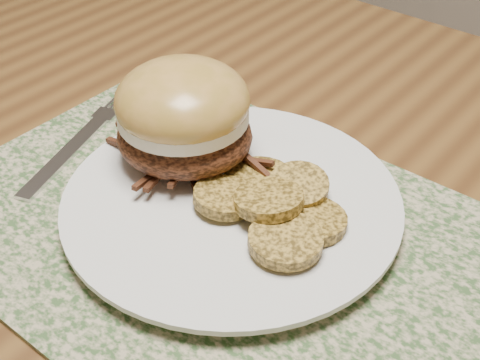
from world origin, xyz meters
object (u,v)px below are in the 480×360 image
at_px(dinner_plate, 232,204).
at_px(pork_sandwich, 183,116).
at_px(fork, 81,140).
at_px(dining_table, 44,172).

relative_size(dinner_plate, pork_sandwich, 1.74).
xyz_separation_m(dinner_plate, fork, (-0.17, -0.01, -0.01)).
bearing_deg(dining_table, pork_sandwich, 5.78).
xyz_separation_m(pork_sandwich, fork, (-0.11, -0.03, -0.06)).
xyz_separation_m(dining_table, dinner_plate, (0.26, 0.00, 0.09)).
distance_m(dining_table, dinner_plate, 0.28).
bearing_deg(fork, pork_sandwich, -4.10).
xyz_separation_m(dinner_plate, pork_sandwich, (-0.07, 0.02, 0.05)).
relative_size(dining_table, pork_sandwich, 10.02).
xyz_separation_m(dining_table, pork_sandwich, (0.20, 0.02, 0.14)).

